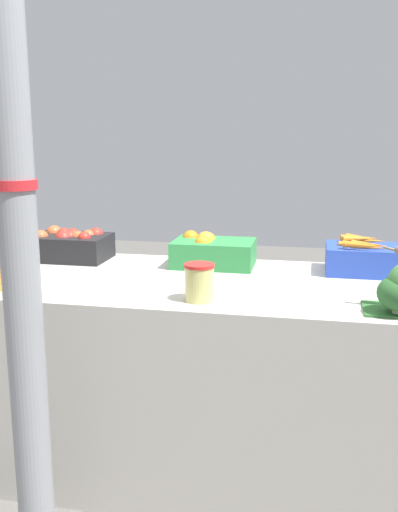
% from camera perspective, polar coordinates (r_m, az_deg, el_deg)
% --- Properties ---
extents(ground_plane, '(10.00, 10.00, 0.00)m').
position_cam_1_polar(ground_plane, '(2.68, 0.00, -19.67)').
color(ground_plane, '#605E59').
extents(market_table, '(1.82, 0.87, 0.82)m').
position_cam_1_polar(market_table, '(2.49, 0.00, -11.59)').
color(market_table, '#B7B2A8').
rests_on(market_table, ground_plane).
extents(support_pole, '(0.13, 0.13, 2.30)m').
position_cam_1_polar(support_pole, '(1.80, -17.70, 3.23)').
color(support_pole, gray).
rests_on(support_pole, ground_plane).
extents(apple_crate, '(0.36, 0.25, 0.15)m').
position_cam_1_polar(apple_crate, '(2.79, -12.75, 1.15)').
color(apple_crate, black).
rests_on(apple_crate, market_table).
extents(orange_crate, '(0.36, 0.25, 0.15)m').
position_cam_1_polar(orange_crate, '(2.59, 1.26, 0.53)').
color(orange_crate, '#2D8442').
rests_on(orange_crate, market_table).
extents(carrot_crate, '(0.36, 0.27, 0.16)m').
position_cam_1_polar(carrot_crate, '(2.56, 16.59, -0.22)').
color(carrot_crate, '#2847B7').
rests_on(carrot_crate, market_table).
extents(pickle_jar, '(0.11, 0.11, 0.14)m').
position_cam_1_polar(pickle_jar, '(2.04, 0.03, -2.64)').
color(pickle_jar, '#D1CC75').
rests_on(pickle_jar, market_table).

